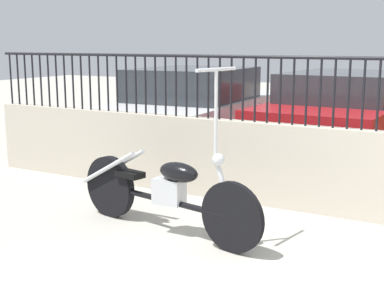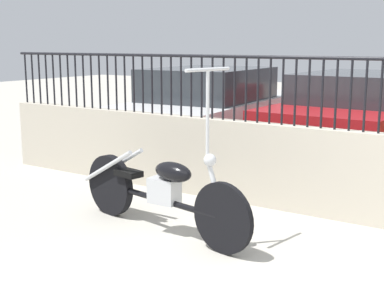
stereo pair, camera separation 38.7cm
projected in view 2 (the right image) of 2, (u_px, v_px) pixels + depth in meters
The scene contains 3 objects.
motorcycle_black at pixel (154, 188), 5.08m from camera, with size 2.17×0.67×1.57m.
car_white at pixel (213, 108), 9.07m from camera, with size 2.05×4.39×1.36m.
car_red at pixel (363, 115), 8.14m from camera, with size 1.90×4.49×1.33m.
Camera 2 is at (0.97, -2.84, 1.77)m, focal length 50.00 mm.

